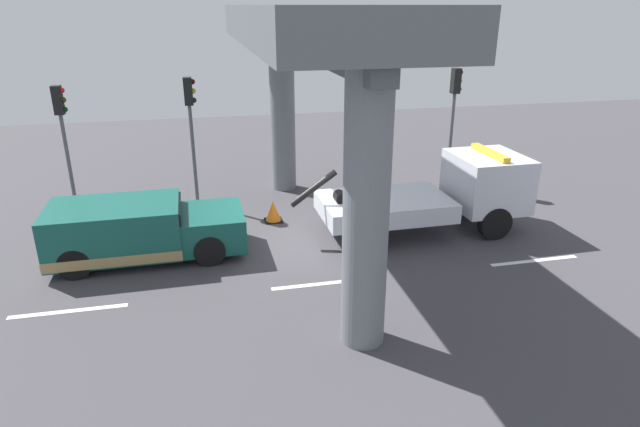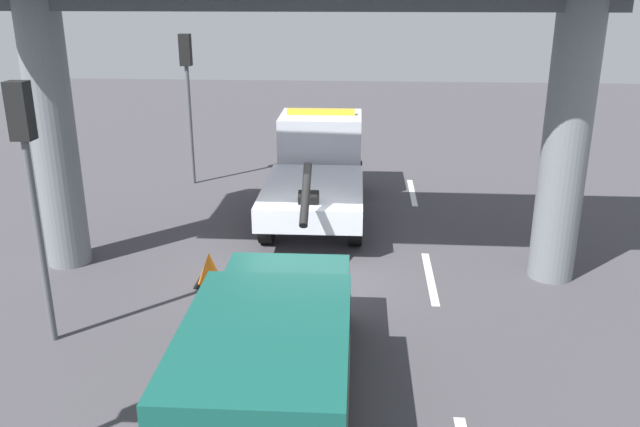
# 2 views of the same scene
# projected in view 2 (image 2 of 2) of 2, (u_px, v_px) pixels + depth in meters

# --- Properties ---
(ground_plane) EXTENTS (60.00, 40.00, 0.10)m
(ground_plane) POSITION_uv_depth(u_px,v_px,m) (303.00, 276.00, 13.82)
(ground_plane) COLOR #423F44
(lane_stripe_mid) EXTENTS (2.60, 0.16, 0.01)m
(lane_stripe_mid) POSITION_uv_depth(u_px,v_px,m) (430.00, 278.00, 13.62)
(lane_stripe_mid) COLOR silver
(lane_stripe_mid) RESTS_ON ground
(lane_stripe_east) EXTENTS (2.60, 0.16, 0.01)m
(lane_stripe_east) POSITION_uv_depth(u_px,v_px,m) (412.00, 192.00, 19.28)
(lane_stripe_east) COLOR silver
(lane_stripe_east) RESTS_ON ground
(tow_truck_white) EXTENTS (7.27, 2.47, 2.46)m
(tow_truck_white) POSITION_uv_depth(u_px,v_px,m) (318.00, 165.00, 17.61)
(tow_truck_white) COLOR silver
(tow_truck_white) RESTS_ON ground
(towed_van_green) EXTENTS (5.22, 2.27, 1.58)m
(towed_van_green) POSITION_uv_depth(u_px,v_px,m) (271.00, 358.00, 9.22)
(towed_van_green) COLOR #145147
(towed_van_green) RESTS_ON ground
(traffic_light_far) EXTENTS (0.39, 0.32, 4.39)m
(traffic_light_far) POSITION_uv_depth(u_px,v_px,m) (28.00, 158.00, 10.22)
(traffic_light_far) COLOR #515456
(traffic_light_far) RESTS_ON ground
(traffic_light_mid) EXTENTS (0.39, 0.32, 4.46)m
(traffic_light_mid) POSITION_uv_depth(u_px,v_px,m) (187.00, 77.00, 19.15)
(traffic_light_mid) COLOR #515456
(traffic_light_mid) RESTS_ON ground
(traffic_cone_orange) EXTENTS (0.57, 0.57, 0.68)m
(traffic_cone_orange) POSITION_uv_depth(u_px,v_px,m) (210.00, 269.00, 13.25)
(traffic_cone_orange) COLOR orange
(traffic_cone_orange) RESTS_ON ground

